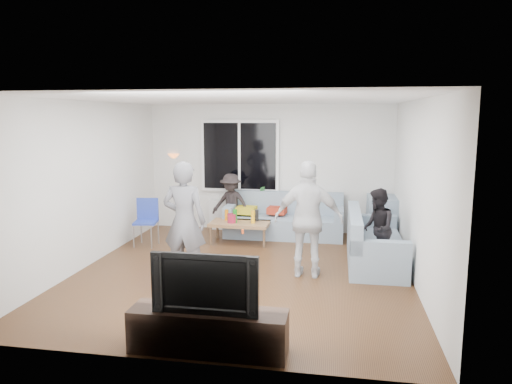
% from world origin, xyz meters
% --- Properties ---
extents(floor, '(5.00, 5.50, 0.04)m').
position_xyz_m(floor, '(0.00, 0.00, -0.02)').
color(floor, '#56351C').
rests_on(floor, ground).
extents(ceiling, '(5.00, 5.50, 0.04)m').
position_xyz_m(ceiling, '(0.00, 0.00, 2.62)').
color(ceiling, white).
rests_on(ceiling, ground).
extents(wall_back, '(5.00, 0.04, 2.60)m').
position_xyz_m(wall_back, '(0.00, 2.77, 1.30)').
color(wall_back, silver).
rests_on(wall_back, ground).
extents(wall_front, '(5.00, 0.04, 2.60)m').
position_xyz_m(wall_front, '(0.00, -2.77, 1.30)').
color(wall_front, silver).
rests_on(wall_front, ground).
extents(wall_left, '(0.04, 5.50, 2.60)m').
position_xyz_m(wall_left, '(-2.52, 0.00, 1.30)').
color(wall_left, silver).
rests_on(wall_left, ground).
extents(wall_right, '(0.04, 5.50, 2.60)m').
position_xyz_m(wall_right, '(2.52, 0.00, 1.30)').
color(wall_right, silver).
rests_on(wall_right, ground).
extents(window_frame, '(1.62, 0.06, 1.47)m').
position_xyz_m(window_frame, '(-0.60, 2.69, 1.55)').
color(window_frame, white).
rests_on(window_frame, wall_back).
extents(window_glass, '(1.50, 0.02, 1.35)m').
position_xyz_m(window_glass, '(-0.60, 2.65, 1.55)').
color(window_glass, black).
rests_on(window_glass, window_frame).
extents(window_mullion, '(0.05, 0.03, 1.35)m').
position_xyz_m(window_mullion, '(-0.60, 2.64, 1.55)').
color(window_mullion, white).
rests_on(window_mullion, window_frame).
extents(radiator, '(1.30, 0.12, 0.62)m').
position_xyz_m(radiator, '(-0.60, 2.65, 0.31)').
color(radiator, silver).
rests_on(radiator, floor).
extents(potted_plant, '(0.21, 0.19, 0.32)m').
position_xyz_m(potted_plant, '(-0.15, 2.62, 0.78)').
color(potted_plant, '#2B6D2F').
rests_on(potted_plant, radiator).
extents(vase, '(0.18, 0.18, 0.18)m').
position_xyz_m(vase, '(-0.92, 2.62, 0.71)').
color(vase, white).
rests_on(vase, radiator).
extents(sofa_back_section, '(2.30, 0.85, 0.85)m').
position_xyz_m(sofa_back_section, '(0.37, 2.27, 0.42)').
color(sofa_back_section, gray).
rests_on(sofa_back_section, floor).
extents(sofa_right_section, '(2.00, 0.85, 0.85)m').
position_xyz_m(sofa_right_section, '(2.02, 0.77, 0.42)').
color(sofa_right_section, gray).
rests_on(sofa_right_section, floor).
extents(sofa_corner, '(0.85, 0.85, 0.85)m').
position_xyz_m(sofa_corner, '(2.40, 2.27, 0.42)').
color(sofa_corner, gray).
rests_on(sofa_corner, floor).
extents(cushion_yellow, '(0.40, 0.34, 0.14)m').
position_xyz_m(cushion_yellow, '(-0.38, 2.25, 0.51)').
color(cushion_yellow, gold).
rests_on(cushion_yellow, sofa_back_section).
extents(cushion_red, '(0.39, 0.34, 0.13)m').
position_xyz_m(cushion_red, '(0.22, 2.33, 0.51)').
color(cushion_red, maroon).
rests_on(cushion_red, sofa_back_section).
extents(coffee_table, '(1.11, 0.62, 0.40)m').
position_xyz_m(coffee_table, '(-0.39, 1.65, 0.20)').
color(coffee_table, olive).
rests_on(coffee_table, floor).
extents(pitcher, '(0.17, 0.17, 0.17)m').
position_xyz_m(pitcher, '(-0.52, 1.57, 0.49)').
color(pitcher, maroon).
rests_on(pitcher, coffee_table).
extents(side_chair, '(0.46, 0.46, 0.86)m').
position_xyz_m(side_chair, '(-2.05, 1.17, 0.43)').
color(side_chair, '#263CA6').
rests_on(side_chair, floor).
extents(floor_lamp, '(0.32, 0.32, 1.56)m').
position_xyz_m(floor_lamp, '(-2.05, 2.84, 0.78)').
color(floor_lamp, orange).
rests_on(floor_lamp, floor).
extents(player_left, '(0.65, 0.43, 1.74)m').
position_xyz_m(player_left, '(-0.76, -0.48, 0.87)').
color(player_left, '#545459').
rests_on(player_left, floor).
extents(player_right, '(1.03, 0.45, 1.73)m').
position_xyz_m(player_right, '(0.99, -0.02, 0.86)').
color(player_right, silver).
rests_on(player_right, floor).
extents(spectator_right, '(0.52, 0.64, 1.26)m').
position_xyz_m(spectator_right, '(2.02, 0.54, 0.63)').
color(spectator_right, black).
rests_on(spectator_right, floor).
extents(spectator_back, '(0.86, 0.60, 1.23)m').
position_xyz_m(spectator_back, '(-0.71, 2.30, 0.61)').
color(spectator_back, black).
rests_on(spectator_back, floor).
extents(tv_console, '(1.60, 0.40, 0.44)m').
position_xyz_m(tv_console, '(0.15, -2.50, 0.22)').
color(tv_console, '#2F1F17').
rests_on(tv_console, floor).
extents(television, '(1.07, 0.14, 0.62)m').
position_xyz_m(television, '(0.15, -2.50, 0.75)').
color(television, black).
rests_on(television, tv_console).
extents(bottle_b, '(0.08, 0.08, 0.25)m').
position_xyz_m(bottle_b, '(-0.47, 1.57, 0.53)').
color(bottle_b, '#167C19').
rests_on(bottle_b, coffee_table).
extents(bottle_a, '(0.07, 0.07, 0.20)m').
position_xyz_m(bottle_a, '(-0.67, 1.76, 0.50)').
color(bottle_a, orange).
rests_on(bottle_a, coffee_table).
extents(bottle_e, '(0.07, 0.07, 0.22)m').
position_xyz_m(bottle_e, '(-0.09, 1.77, 0.51)').
color(bottle_e, black).
rests_on(bottle_e, coffee_table).
extents(bottle_d, '(0.07, 0.07, 0.24)m').
position_xyz_m(bottle_d, '(-0.13, 1.60, 0.52)').
color(bottle_d, '#F8AD16').
rests_on(bottle_d, coffee_table).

